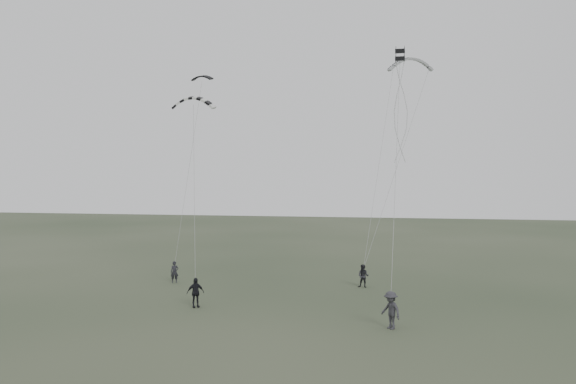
% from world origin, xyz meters
% --- Properties ---
extents(ground, '(140.00, 140.00, 0.00)m').
position_xyz_m(ground, '(0.00, 0.00, 0.00)').
color(ground, '#2A3723').
rests_on(ground, ground).
extents(flyer_left, '(0.67, 0.54, 1.59)m').
position_xyz_m(flyer_left, '(-8.17, 7.28, 0.79)').
color(flyer_left, black).
rests_on(flyer_left, ground).
extents(flyer_right, '(0.90, 0.77, 1.62)m').
position_xyz_m(flyer_right, '(5.52, 8.01, 0.81)').
color(flyer_right, black).
rests_on(flyer_right, ground).
extents(flyer_center, '(1.11, 0.93, 1.78)m').
position_xyz_m(flyer_center, '(-4.15, 0.41, 0.89)').
color(flyer_center, black).
rests_on(flyer_center, ground).
extents(flyer_far, '(1.39, 1.42, 1.95)m').
position_xyz_m(flyer_far, '(7.35, -2.25, 0.98)').
color(flyer_far, '#2F2E33').
rests_on(flyer_far, ground).
extents(kite_dark_small, '(1.80, 0.97, 0.65)m').
position_xyz_m(kite_dark_small, '(-6.98, 10.17, 15.50)').
color(kite_dark_small, black).
rests_on(kite_dark_small, flyer_left).
extents(kite_pale_large, '(3.56, 1.62, 1.55)m').
position_xyz_m(kite_pale_large, '(8.87, 12.98, 16.81)').
color(kite_pale_large, '#959799').
rests_on(kite_pale_large, flyer_right).
extents(kite_striped, '(2.92, 1.31, 1.26)m').
position_xyz_m(kite_striped, '(-5.35, 3.61, 12.94)').
color(kite_striped, black).
rests_on(kite_striped, flyer_center).
extents(kite_box, '(0.59, 0.68, 0.76)m').
position_xyz_m(kite_box, '(7.83, 2.47, 15.01)').
color(kite_box, black).
rests_on(kite_box, flyer_far).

